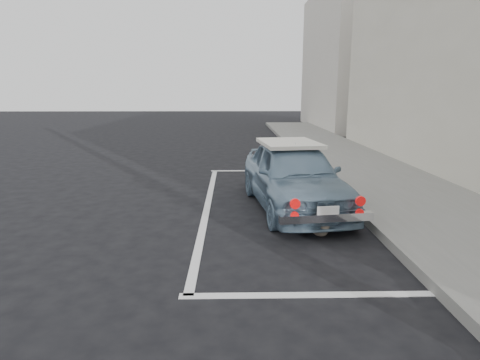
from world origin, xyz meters
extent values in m
plane|color=black|center=(0.00, 0.00, 0.00)|extent=(80.00, 80.00, 0.00)
cube|color=slate|center=(3.20, 2.00, 0.07)|extent=(2.80, 40.00, 0.15)
cube|color=black|center=(4.66, 4.00, 1.40)|extent=(0.10, 16.00, 2.40)
cube|color=orange|center=(4.66, 7.60, 4.60)|extent=(0.10, 2.00, 1.60)
cube|color=#1442A7|center=(4.66, 10.00, 4.60)|extent=(0.10, 2.00, 1.60)
cube|color=beige|center=(6.35, 20.00, 4.00)|extent=(3.50, 10.00, 8.00)
cube|color=silver|center=(0.50, -0.50, 0.00)|extent=(3.00, 0.12, 0.01)
cube|color=silver|center=(0.50, 6.50, 0.00)|extent=(3.00, 0.12, 0.01)
cube|color=silver|center=(-0.90, 3.00, 0.00)|extent=(0.12, 7.00, 0.01)
imported|color=#6E8CA3|center=(0.75, 2.88, 0.63)|extent=(1.95, 3.88, 1.27)
cube|color=silver|center=(0.70, 3.25, 1.20)|extent=(1.22, 1.53, 0.07)
cube|color=silver|center=(0.97, 1.08, 0.38)|extent=(1.43, 0.30, 0.12)
cube|color=white|center=(0.98, 1.04, 0.48)|extent=(0.33, 0.06, 0.17)
cylinder|color=red|center=(0.48, 0.99, 0.62)|extent=(0.15, 0.06, 0.15)
cylinder|color=red|center=(1.47, 1.11, 0.62)|extent=(0.15, 0.06, 0.15)
cylinder|color=red|center=(0.48, 0.99, 0.44)|extent=(0.12, 0.05, 0.12)
cylinder|color=red|center=(1.47, 1.11, 0.44)|extent=(0.12, 0.05, 0.12)
ellipsoid|color=#746958|center=(0.93, 1.35, 0.13)|extent=(0.33, 0.43, 0.23)
sphere|color=#746958|center=(0.97, 1.19, 0.20)|extent=(0.15, 0.15, 0.15)
cone|color=#746958|center=(0.94, 1.18, 0.28)|extent=(0.05, 0.05, 0.06)
cone|color=#746958|center=(1.01, 1.20, 0.28)|extent=(0.05, 0.05, 0.06)
cylinder|color=#746958|center=(0.95, 1.56, 0.05)|extent=(0.18, 0.22, 0.03)
camera|label=1|loc=(-0.41, -4.51, 2.20)|focal=30.00mm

